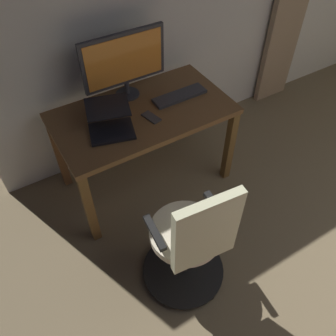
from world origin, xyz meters
TOP-DOWN VIEW (x-y plane):
  - desk at (1.37, -2.30)m, footprint 1.29×0.71m
  - office_chair at (1.57, -1.33)m, footprint 0.56×0.56m
  - computer_monitor at (1.37, -2.54)m, footprint 0.63×0.18m
  - computer_keyboard at (1.04, -2.30)m, footprint 0.42×0.12m
  - laptop at (1.64, -2.24)m, footprint 0.37×0.40m
  - cell_phone_by_monitor at (1.64, -2.52)m, footprint 0.13×0.16m
  - cell_phone_face_up at (1.35, -2.20)m, footprint 0.10×0.16m

SIDE VIEW (x-z plane):
  - office_chair at x=1.57m, z-range -0.04..1.00m
  - desk at x=1.37m, z-range 0.27..1.01m
  - cell_phone_by_monitor at x=1.64m, z-range 0.74..0.75m
  - cell_phone_face_up at x=1.35m, z-range 0.74..0.75m
  - computer_keyboard at x=1.04m, z-range 0.74..0.76m
  - laptop at x=1.64m, z-range 0.72..0.87m
  - computer_monitor at x=1.37m, z-range 0.77..1.26m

